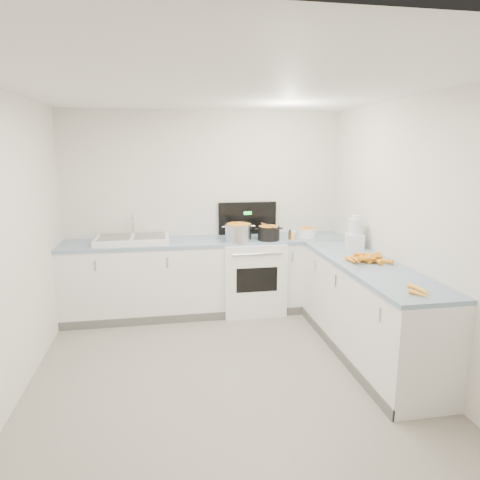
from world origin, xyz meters
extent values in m
cube|color=white|center=(0.00, 1.70, 0.45)|extent=(3.50, 0.60, 0.90)
cube|color=#7D9CB1|center=(0.00, 1.70, 0.92)|extent=(3.50, 0.62, 0.04)
cube|color=white|center=(1.45, 0.30, 0.45)|extent=(0.60, 2.20, 0.90)
cube|color=#7D9CB1|center=(1.45, 0.30, 0.92)|extent=(0.62, 2.20, 0.04)
cube|color=white|center=(0.55, 1.68, 0.45)|extent=(0.76, 0.65, 0.90)
cube|color=black|center=(0.55, 1.98, 1.15)|extent=(0.76, 0.05, 0.42)
cube|color=white|center=(-0.90, 1.70, 0.97)|extent=(0.86, 0.52, 0.07)
cube|color=slate|center=(-1.10, 1.70, 1.01)|extent=(0.36, 0.42, 0.01)
cube|color=slate|center=(-0.70, 1.70, 1.01)|extent=(0.36, 0.42, 0.01)
cylinder|color=silver|center=(-0.90, 1.92, 1.13)|extent=(0.03, 0.03, 0.24)
cylinder|color=silver|center=(0.36, 1.54, 1.04)|extent=(0.42, 0.42, 0.23)
cylinder|color=black|center=(0.73, 1.55, 1.02)|extent=(0.35, 0.35, 0.19)
cylinder|color=#AD7A47|center=(0.73, 1.55, 1.12)|extent=(0.12, 0.36, 0.02)
cylinder|color=white|center=(1.25, 1.64, 1.00)|extent=(0.32, 0.32, 0.11)
cylinder|color=#593319|center=(1.00, 1.55, 0.99)|extent=(0.04, 0.04, 0.10)
cylinder|color=#E5B266|center=(1.03, 1.48, 0.99)|extent=(0.06, 0.06, 0.10)
cube|color=white|center=(1.59, 0.98, 1.02)|extent=(0.23, 0.26, 0.16)
cylinder|color=silver|center=(1.59, 0.98, 1.18)|extent=(0.17, 0.17, 0.17)
cylinder|color=white|center=(1.59, 0.98, 1.29)|extent=(0.10, 0.10, 0.04)
cone|color=orange|center=(1.48, 0.38, 0.97)|extent=(0.14, 0.20, 0.05)
cone|color=orange|center=(1.39, 0.36, 0.96)|extent=(0.20, 0.07, 0.05)
cone|color=orange|center=(1.52, 0.31, 0.97)|extent=(0.06, 0.20, 0.05)
cone|color=orange|center=(1.55, 0.33, 0.96)|extent=(0.12, 0.16, 0.04)
cone|color=orange|center=(1.28, 0.36, 0.97)|extent=(0.05, 0.19, 0.05)
cone|color=orange|center=(1.42, 0.45, 0.96)|extent=(0.22, 0.12, 0.05)
cone|color=orange|center=(1.58, 0.30, 0.97)|extent=(0.18, 0.19, 0.05)
cone|color=orange|center=(1.59, 0.38, 0.96)|extent=(0.12, 0.18, 0.04)
cone|color=orange|center=(1.48, 0.51, 0.97)|extent=(0.18, 0.13, 0.05)
cone|color=orange|center=(1.45, 0.35, 0.97)|extent=(0.16, 0.18, 0.05)
cone|color=orange|center=(1.54, 0.38, 0.96)|extent=(0.19, 0.16, 0.05)
cone|color=orange|center=(1.39, 0.38, 0.96)|extent=(0.18, 0.08, 0.05)
cone|color=orange|center=(1.48, 0.36, 0.96)|extent=(0.10, 0.21, 0.05)
cone|color=orange|center=(1.50, 0.40, 1.00)|extent=(0.22, 0.11, 0.05)
cone|color=orange|center=(1.45, 0.38, 0.98)|extent=(0.14, 0.17, 0.05)
cone|color=orange|center=(1.47, 0.34, 0.99)|extent=(0.08, 0.19, 0.05)
cone|color=orange|center=(1.52, 0.42, 0.99)|extent=(0.18, 0.17, 0.04)
cone|color=orange|center=(1.39, 0.30, 0.99)|extent=(0.20, 0.08, 0.04)
cone|color=orange|center=(1.43, 0.39, 0.99)|extent=(0.09, 0.20, 0.04)
cone|color=orange|center=(1.43, 0.34, 0.99)|extent=(0.22, 0.09, 0.04)
cone|color=orange|center=(1.46, 0.47, 0.99)|extent=(0.21, 0.06, 0.05)
cone|color=orange|center=(1.41, 0.30, 0.99)|extent=(0.19, 0.06, 0.04)
cone|color=orange|center=(1.30, 0.32, 0.99)|extent=(0.05, 0.20, 0.04)
cone|color=orange|center=(1.38, -0.65, 0.96)|extent=(0.11, 0.18, 0.04)
cone|color=orange|center=(1.44, -0.59, 0.96)|extent=(0.05, 0.17, 0.04)
cone|color=orange|center=(1.44, -0.53, 0.96)|extent=(0.10, 0.20, 0.04)
cube|color=tan|center=(-1.09, 1.57, 1.02)|extent=(0.05, 0.03, 0.00)
cube|color=tan|center=(-1.11, 1.67, 1.02)|extent=(0.04, 0.04, 0.00)
cube|color=tan|center=(-1.17, 1.58, 1.02)|extent=(0.02, 0.05, 0.00)
cube|color=tan|center=(-1.16, 1.67, 1.02)|extent=(0.02, 0.03, 0.00)
cube|color=tan|center=(-1.19, 1.80, 1.02)|extent=(0.02, 0.05, 0.00)
cube|color=tan|center=(-1.07, 1.65, 1.02)|extent=(0.05, 0.03, 0.00)
cube|color=tan|center=(-1.11, 1.73, 1.01)|extent=(0.05, 0.01, 0.00)
cube|color=tan|center=(-1.19, 1.61, 1.02)|extent=(0.03, 0.02, 0.00)
cube|color=tan|center=(-1.20, 1.68, 1.02)|extent=(0.04, 0.04, 0.00)
cube|color=tan|center=(-1.08, 1.79, 1.02)|extent=(0.02, 0.05, 0.00)
cube|color=tan|center=(-1.01, 1.61, 1.01)|extent=(0.05, 0.02, 0.00)
cube|color=tan|center=(-1.09, 1.74, 1.02)|extent=(0.04, 0.05, 0.00)
cube|color=tan|center=(-1.14, 1.63, 1.02)|extent=(0.04, 0.02, 0.00)
camera|label=1|loc=(-0.49, -3.44, 2.04)|focal=32.00mm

